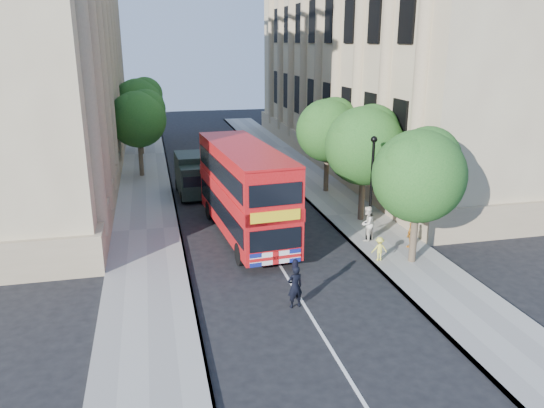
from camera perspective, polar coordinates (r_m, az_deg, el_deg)
ground at (r=20.12m, az=3.74°, el=-11.20°), size 120.00×120.00×0.00m
pavement_right at (r=30.59m, az=8.70°, el=-1.13°), size 3.50×80.00×0.12m
pavement_left at (r=28.54m, az=-13.34°, el=-2.75°), size 3.50×80.00×0.12m
building_right at (r=45.14m, az=12.37°, el=16.06°), size 12.00×38.00×18.00m
building_left at (r=41.81m, az=-25.79°, el=14.76°), size 12.00×38.00×18.00m
tree_right_near at (r=23.44m, az=15.60°, el=3.45°), size 4.00×4.00×6.08m
tree_right_mid at (r=28.68m, az=9.97°, el=6.64°), size 4.20×4.20×6.37m
tree_right_far at (r=34.23m, az=6.06°, el=8.25°), size 4.00×4.00×6.15m
tree_left_far at (r=39.29m, az=-14.18°, el=9.16°), size 4.00×4.00×6.30m
tree_left_back at (r=47.21m, az=-14.12°, el=10.74°), size 4.20×4.20×6.65m
lamp_post at (r=26.07m, az=10.61°, el=1.19°), size 0.32×0.32×5.16m
double_decker_bus at (r=26.36m, az=-2.97°, el=1.63°), size 3.41×9.99×4.53m
box_van at (r=34.24m, az=-8.55°, el=2.95°), size 2.03×4.60×2.59m
police_constable at (r=19.87m, az=2.49°, el=-8.87°), size 0.68×0.52×1.66m
woman_pedestrian at (r=26.33m, az=10.19°, el=-2.09°), size 1.08×1.04×1.75m
child_a at (r=26.01m, az=14.74°, el=-3.22°), size 0.78×0.65×1.25m
child_b at (r=24.20m, az=11.47°, el=-4.74°), size 0.73×0.45×1.09m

